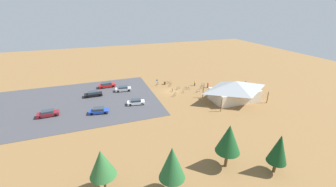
{
  "coord_description": "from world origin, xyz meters",
  "views": [
    {
      "loc": [
        20.28,
        53.37,
        22.9
      ],
      "look_at": [
        2.3,
        3.97,
        1.2
      ],
      "focal_mm": 23.09,
      "sensor_mm": 36.0,
      "label": 1
    }
  ],
  "objects": [
    {
      "name": "bicycle_purple_near_sign",
      "position": [
        2.03,
        -6.23,
        0.36
      ],
      "size": [
        1.08,
        1.3,
        0.79
      ],
      "color": "black",
      "rests_on": "ground"
    },
    {
      "name": "lot_sign",
      "position": [
        2.41,
        -5.36,
        1.41
      ],
      "size": [
        0.56,
        0.08,
        2.2
      ],
      "color": "#99999E",
      "rests_on": "ground"
    },
    {
      "name": "bicycle_yellow_yard_center",
      "position": [
        -1.71,
        -6.34,
        0.39
      ],
      "size": [
        1.6,
        0.7,
        0.89
      ],
      "color": "black",
      "rests_on": "ground"
    },
    {
      "name": "visitor_near_lot",
      "position": [
        -11.39,
        0.97,
        0.87
      ],
      "size": [
        0.4,
        0.39,
        1.66
      ],
      "color": "#2D3347",
      "rests_on": "ground"
    },
    {
      "name": "car_red_aisle_side",
      "position": [
        16.8,
        -9.51,
        0.78
      ],
      "size": [
        4.89,
        2.2,
        1.48
      ],
      "color": "red",
      "rests_on": "parking_lot_asphalt"
    },
    {
      "name": "bike_pavilion",
      "position": [
        -13.17,
        11.27,
        2.91
      ],
      "size": [
        13.76,
        8.91,
        5.23
      ],
      "color": "beige",
      "rests_on": "ground"
    },
    {
      "name": "car_black_end_stall",
      "position": [
        20.88,
        -3.71,
        0.74
      ],
      "size": [
        4.62,
        1.91,
        1.41
      ],
      "color": "black",
      "rests_on": "parking_lot_asphalt"
    },
    {
      "name": "pine_mideast",
      "position": [
        12.51,
        33.49,
        4.81
      ],
      "size": [
        3.39,
        3.39,
        7.08
      ],
      "color": "brown",
      "rests_on": "ground"
    },
    {
      "name": "ground",
      "position": [
        0.0,
        0.0,
        0.0
      ],
      "size": [
        160.0,
        160.0,
        0.0
      ],
      "primitive_type": "plane",
      "color": "olive",
      "rests_on": "ground"
    },
    {
      "name": "pine_midwest",
      "position": [
        20.68,
        30.39,
        4.63
      ],
      "size": [
        3.39,
        3.39,
        6.56
      ],
      "color": "brown",
      "rests_on": "ground"
    },
    {
      "name": "car_maroon_far_end",
      "position": [
        30.69,
        4.68,
        0.75
      ],
      "size": [
        4.45,
        1.89,
        1.41
      ],
      "color": "maroon",
      "rests_on": "parking_lot_asphalt"
    },
    {
      "name": "car_silver_inner_stall",
      "position": [
        12.7,
        -4.8,
        0.74
      ],
      "size": [
        4.56,
        2.28,
        1.38
      ],
      "color": "#BCBCC1",
      "rests_on": "parking_lot_asphalt"
    },
    {
      "name": "bicycle_orange_edge_south",
      "position": [
        -1.3,
        -4.13,
        0.37
      ],
      "size": [
        1.21,
        1.35,
        0.79
      ],
      "color": "black",
      "rests_on": "ground"
    },
    {
      "name": "bicycle_purple_lone_east",
      "position": [
        -5.06,
        0.21,
        0.37
      ],
      "size": [
        1.4,
        1.07,
        0.83
      ],
      "color": "black",
      "rests_on": "ground"
    },
    {
      "name": "bicycle_silver_by_bin",
      "position": [
        -10.81,
        -0.95,
        0.38
      ],
      "size": [
        1.59,
        0.76,
        0.9
      ],
      "color": "black",
      "rests_on": "ground"
    },
    {
      "name": "pine_far_east",
      "position": [
        -3.02,
        35.11,
        4.07
      ],
      "size": [
        2.78,
        2.78,
        6.34
      ],
      "color": "brown",
      "rests_on": "ground"
    },
    {
      "name": "bicycle_black_yard_right",
      "position": [
        -9.68,
        0.88,
        0.38
      ],
      "size": [
        1.66,
        0.59,
        0.81
      ],
      "color": "black",
      "rests_on": "ground"
    },
    {
      "name": "bicycle_white_edge_north",
      "position": [
        -6.97,
        3.22,
        0.35
      ],
      "size": [
        1.58,
        0.82,
        0.81
      ],
      "color": "black",
      "rests_on": "ground"
    },
    {
      "name": "trash_bin",
      "position": [
        -0.28,
        -5.99,
        0.45
      ],
      "size": [
        0.6,
        0.6,
        0.9
      ],
      "primitive_type": "cylinder",
      "color": "brown",
      "rests_on": "ground"
    },
    {
      "name": "parking_lot_asphalt",
      "position": [
        25.91,
        -1.11,
        0.03
      ],
      "size": [
        41.59,
        29.09,
        0.05
      ],
      "primitive_type": "cube",
      "color": "#424247",
      "rests_on": "ground"
    },
    {
      "name": "bicycle_teal_near_porch",
      "position": [
        -2.62,
        -0.87,
        0.35
      ],
      "size": [
        1.51,
        0.77,
        0.74
      ],
      "color": "black",
      "rests_on": "ground"
    },
    {
      "name": "pine_far_west",
      "position": [
        3.01,
        31.64,
        4.95
      ],
      "size": [
        3.64,
        3.64,
        7.2
      ],
      "color": "brown",
      "rests_on": "ground"
    },
    {
      "name": "bicycle_green_mid_cluster",
      "position": [
        0.28,
        3.56,
        0.39
      ],
      "size": [
        1.38,
        1.04,
        0.89
      ],
      "color": "black",
      "rests_on": "ground"
    },
    {
      "name": "car_blue_by_curb",
      "position": [
        20.1,
        7.0,
        0.72
      ],
      "size": [
        4.5,
        2.52,
        1.34
      ],
      "color": "#1E42B2",
      "rests_on": "parking_lot_asphalt"
    },
    {
      "name": "car_white_back_corner",
      "position": [
        11.17,
        5.25,
        0.71
      ],
      "size": [
        4.41,
        2.32,
        1.33
      ],
      "color": "white",
      "rests_on": "parking_lot_asphalt"
    },
    {
      "name": "bicycle_red_back_row",
      "position": [
        -0.37,
        0.14,
        0.4
      ],
      "size": [
        0.78,
        1.56,
        0.85
      ],
      "color": "black",
      "rests_on": "ground"
    },
    {
      "name": "bicycle_blue_yard_left",
      "position": [
        -2.88,
        2.14,
        0.36
      ],
      "size": [
        0.72,
        1.58,
        0.76
      ],
      "color": "black",
      "rests_on": "ground"
    },
    {
      "name": "visitor_crossing_yard",
      "position": [
        -8.47,
        -1.88,
        0.9
      ],
      "size": [
        0.4,
        0.36,
        1.72
      ],
      "color": "#2D3347",
      "rests_on": "ground"
    }
  ]
}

